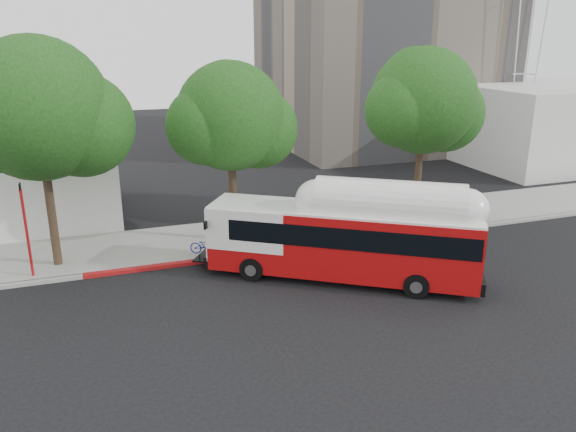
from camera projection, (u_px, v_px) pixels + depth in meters
The scene contains 9 objects.
ground at pixel (295, 289), 22.38m from camera, with size 120.00×120.00×0.00m, color black.
sidewalk at pixel (251, 235), 28.19m from camera, with size 60.00×5.00×0.15m, color gray.
curb_strip at pixel (266, 253), 25.86m from camera, with size 60.00×0.30×0.15m, color gray.
red_curb_segment at pixel (202, 261), 24.92m from camera, with size 10.00×0.32×0.16m, color #9D1112.
street_tree_left at pixel (51, 114), 22.67m from camera, with size 6.67×5.80×9.74m.
street_tree_mid at pixel (239, 120), 25.82m from camera, with size 5.75×5.00×8.62m.
street_tree_right at pixel (430, 105), 28.68m from camera, with size 6.21×5.40×9.18m.
transit_bus at pixel (344, 242), 22.82m from camera, with size 10.89×8.10×3.46m.
signal_pole at pixel (27, 231), 22.65m from camera, with size 0.12×0.39×4.08m.
Camera 1 is at (-6.98, -19.17, 9.64)m, focal length 35.00 mm.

